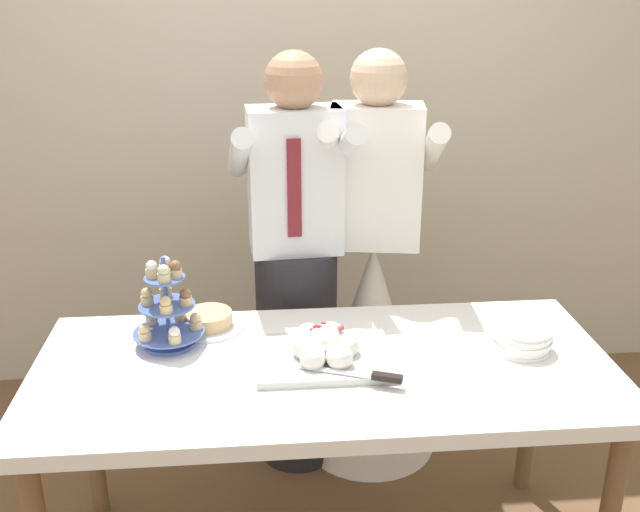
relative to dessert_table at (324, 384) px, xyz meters
The scene contains 8 objects.
rear_wall 1.57m from the dessert_table, 90.00° to the left, with size 5.20×0.10×2.90m, color beige.
dessert_table is the anchor object (origin of this frame).
cupcake_stand 0.55m from the dessert_table, 160.79° to the left, with size 0.23×0.23×0.31m.
main_cake_tray 0.12m from the dessert_table, 92.29° to the left, with size 0.43×0.35×0.13m.
plate_stack 0.65m from the dessert_table, ahead, with size 0.19×0.19×0.08m.
round_cake 0.47m from the dessert_table, 142.90° to the left, with size 0.24×0.24×0.06m.
person_groom 0.63m from the dessert_table, 94.81° to the left, with size 0.49×0.52×1.66m.
person_bride 0.72m from the dessert_table, 68.88° to the left, with size 0.56×0.56×1.66m.
Camera 1 is at (-0.18, -1.95, 1.89)m, focal length 40.39 mm.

